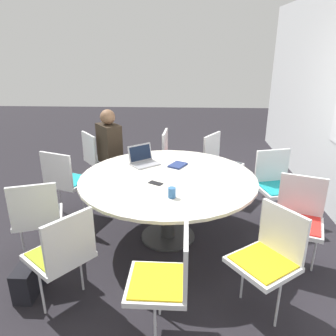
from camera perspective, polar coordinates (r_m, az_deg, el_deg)
The scene contains 18 objects.
ground_plane at distance 3.75m, azimuth 0.00°, elevation -11.87°, with size 16.00×16.00×0.00m, color black.
conference_table at distance 3.45m, azimuth 0.00°, elevation -3.12°, with size 1.84×1.84×0.72m.
chair_0 at distance 4.77m, azimuth -12.00°, elevation 2.04°, with size 0.61×0.60×0.87m.
chair_1 at distance 4.09m, azimuth -17.46°, elevation -1.67°, with size 0.55×0.56×0.87m.
chair_2 at distance 3.35m, azimuth -21.85°, elevation -7.39°, with size 0.54×0.55×0.87m.
chair_3 at distance 2.73m, azimuth -17.89°, elevation -13.59°, with size 0.61×0.60×0.87m.
chair_4 at distance 2.38m, azimuth -0.22°, elevation -18.20°, with size 0.45×0.43×0.87m.
chair_5 at distance 2.69m, azimuth 17.25°, elevation -14.01°, with size 0.60×0.60×0.87m.
chair_6 at distance 3.32m, azimuth 21.85°, elevation -7.60°, with size 0.55×0.56×0.87m.
chair_7 at distance 4.01m, azimuth 18.32°, elevation -2.22°, with size 0.52×0.53×0.87m.
chair_8 at distance 4.56m, azimuth 8.95°, elevation 1.39°, with size 0.60×0.59×0.87m.
chair_9 at distance 4.70m, azimuth 1.02°, elevation 2.24°, with size 0.47×0.45×0.87m.
person_0 at distance 4.53m, azimuth -9.97°, elevation 3.75°, with size 0.42×0.40×1.22m.
laptop at distance 3.78m, azimuth -4.38°, elevation 1.51°, with size 0.37×0.38×0.21m.
spiral_notebook at distance 3.72m, azimuth 1.71°, elevation 0.52°, with size 0.26×0.23×0.02m.
coffee_cup at distance 2.95m, azimuth 0.68°, elevation -4.31°, with size 0.07×0.07×0.10m.
cell_phone at distance 3.25m, azimuth -2.16°, elevation -2.65°, with size 0.13×0.16×0.01m.
handbag at distance 3.20m, azimuth -23.02°, elevation -17.23°, with size 0.36×0.16×0.28m.
Camera 1 is at (3.15, 0.14, 2.02)m, focal length 35.00 mm.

